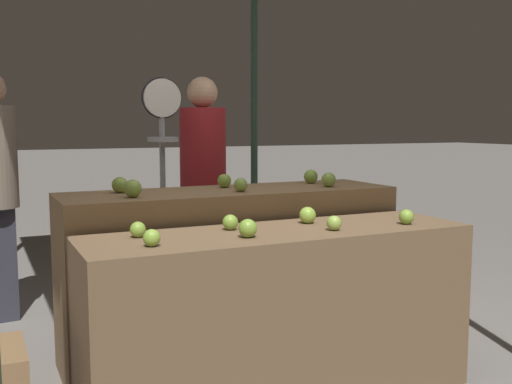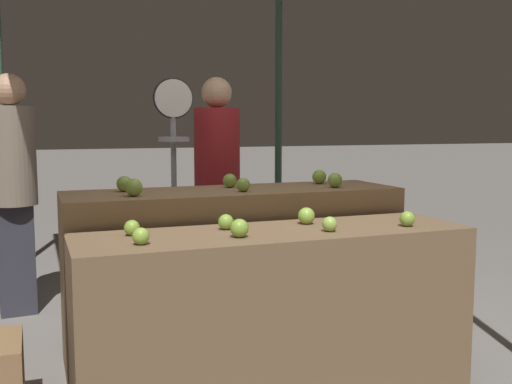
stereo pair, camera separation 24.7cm
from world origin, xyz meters
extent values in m
cylinder|color=#33513D|center=(1.28, 3.02, 1.33)|extent=(0.07, 0.07, 2.65)
cube|color=brown|center=(0.00, 0.00, 0.41)|extent=(1.87, 0.55, 0.82)
cube|color=olive|center=(0.00, 0.60, 0.48)|extent=(1.87, 0.55, 0.95)
sphere|color=#84AD3D|center=(-0.65, -0.11, 0.85)|extent=(0.07, 0.07, 0.07)
sphere|color=#7AA338|center=(-0.21, -0.10, 0.86)|extent=(0.08, 0.08, 0.08)
sphere|color=#8EB247|center=(0.23, -0.11, 0.85)|extent=(0.07, 0.07, 0.07)
sphere|color=#7AA338|center=(0.65, -0.12, 0.86)|extent=(0.08, 0.08, 0.08)
sphere|color=#7AA338|center=(-0.65, 0.11, 0.85)|extent=(0.07, 0.07, 0.07)
sphere|color=#7AA338|center=(-0.21, 0.11, 0.86)|extent=(0.07, 0.07, 0.07)
sphere|color=#84AD3D|center=(0.21, 0.12, 0.86)|extent=(0.08, 0.08, 0.08)
sphere|color=#8EB247|center=(-0.58, 0.48, 1.00)|extent=(0.09, 0.09, 0.09)
sphere|color=#8EB247|center=(0.01, 0.48, 0.99)|extent=(0.08, 0.08, 0.08)
sphere|color=#8EB247|center=(0.58, 0.50, 0.99)|extent=(0.08, 0.08, 0.08)
sphere|color=#8EB247|center=(-0.59, 0.71, 0.99)|extent=(0.09, 0.09, 0.09)
sphere|color=#84AD3D|center=(0.01, 0.72, 0.99)|extent=(0.08, 0.08, 0.08)
sphere|color=#84AD3D|center=(0.58, 0.71, 0.99)|extent=(0.09, 0.09, 0.09)
cylinder|color=#99999E|center=(-0.19, 1.27, 0.75)|extent=(0.04, 0.04, 1.50)
cylinder|color=black|center=(-0.19, 1.26, 1.48)|extent=(0.26, 0.01, 0.26)
cylinder|color=silver|center=(-0.19, 1.25, 1.48)|extent=(0.24, 0.02, 0.24)
cylinder|color=#99999E|center=(-0.19, 1.25, 1.29)|extent=(0.01, 0.01, 0.14)
cylinder|color=#99999E|center=(-0.19, 1.25, 1.22)|extent=(0.20, 0.20, 0.03)
cube|color=#2D2D38|center=(0.19, 1.54, 0.38)|extent=(0.29, 0.25, 0.76)
cylinder|color=maroon|center=(0.19, 1.54, 1.10)|extent=(0.45, 0.45, 0.66)
sphere|color=tan|center=(0.19, 1.54, 1.54)|extent=(0.22, 0.22, 0.22)
camera|label=1|loc=(-1.29, -2.46, 1.32)|focal=42.00mm
camera|label=2|loc=(-1.06, -2.55, 1.32)|focal=42.00mm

